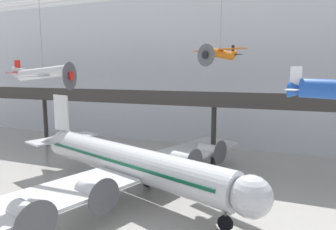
% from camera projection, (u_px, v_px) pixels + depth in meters
% --- Properties ---
extents(hangar_back_wall, '(140.00, 3.00, 26.51)m').
position_uv_depth(hangar_back_wall, '(230.00, 71.00, 51.48)').
color(hangar_back_wall, silver).
rests_on(hangar_back_wall, ground).
extents(mezzanine_walkway, '(110.00, 3.20, 10.48)m').
position_uv_depth(mezzanine_walkway, '(213.00, 103.00, 40.41)').
color(mezzanine_walkway, '#2D2B28').
rests_on(mezzanine_walkway, ground).
extents(airliner_silver_main, '(31.17, 36.35, 10.00)m').
position_uv_depth(airliner_silver_main, '(126.00, 162.00, 31.98)').
color(airliner_silver_main, silver).
rests_on(airliner_silver_main, ground).
extents(suspended_plane_orange_highwing, '(6.95, 6.10, 8.32)m').
position_uv_depth(suspended_plane_orange_highwing, '(220.00, 53.00, 35.82)').
color(suspended_plane_orange_highwing, orange).
extents(suspended_plane_silver_racer, '(5.62, 6.81, 10.41)m').
position_uv_depth(suspended_plane_silver_racer, '(43.00, 73.00, 25.85)').
color(suspended_plane_silver_racer, silver).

